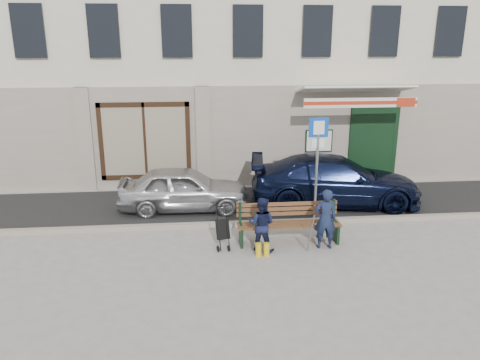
{
  "coord_description": "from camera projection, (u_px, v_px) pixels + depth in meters",
  "views": [
    {
      "loc": [
        -1.61,
        -9.54,
        4.58
      ],
      "look_at": [
        -0.55,
        1.6,
        1.2
      ],
      "focal_mm": 35.0,
      "sensor_mm": 36.0,
      "label": 1
    }
  ],
  "objects": [
    {
      "name": "man",
      "position": [
        325.0,
        219.0,
        10.51
      ],
      "size": [
        0.53,
        0.36,
        1.4
      ],
      "primitive_type": "imported",
      "rotation": [
        0.0,
        0.0,
        3.08
      ],
      "color": "#16203C",
      "rests_on": "ground"
    },
    {
      "name": "stroller",
      "position": [
        223.0,
        230.0,
        10.57
      ],
      "size": [
        0.34,
        0.44,
        0.98
      ],
      "rotation": [
        0.0,
        0.0,
        0.26
      ],
      "color": "black",
      "rests_on": "ground"
    },
    {
      "name": "woman",
      "position": [
        261.0,
        224.0,
        10.39
      ],
      "size": [
        0.74,
        0.67,
        1.26
      ],
      "primitive_type": "imported",
      "rotation": [
        0.0,
        0.0,
        2.76
      ],
      "color": "#141938",
      "rests_on": "ground"
    },
    {
      "name": "bench",
      "position": [
        287.0,
        224.0,
        10.86
      ],
      "size": [
        2.4,
        1.17,
        0.98
      ],
      "color": "brown",
      "rests_on": "ground"
    },
    {
      "name": "asphalt_lane",
      "position": [
        254.0,
        204.0,
        13.51
      ],
      "size": [
        60.0,
        3.2,
        0.01
      ],
      "primitive_type": "cube",
      "color": "#282828",
      "rests_on": "ground"
    },
    {
      "name": "car_silver",
      "position": [
        184.0,
        189.0,
        12.94
      ],
      "size": [
        3.61,
        1.53,
        1.22
      ],
      "primitive_type": "imported",
      "rotation": [
        0.0,
        0.0,
        1.55
      ],
      "color": "silver",
      "rests_on": "ground"
    },
    {
      "name": "car_navy",
      "position": [
        335.0,
        180.0,
        13.38
      ],
      "size": [
        5.02,
        2.57,
        1.39
      ],
      "primitive_type": "imported",
      "rotation": [
        0.0,
        0.0,
        1.44
      ],
      "color": "black",
      "rests_on": "ground"
    },
    {
      "name": "building",
      "position": [
        238.0,
        28.0,
        17.18
      ],
      "size": [
        20.0,
        8.27,
        10.0
      ],
      "color": "beige",
      "rests_on": "ground"
    },
    {
      "name": "ground",
      "position": [
        271.0,
        250.0,
        10.56
      ],
      "size": [
        80.0,
        80.0,
        0.0
      ],
      "primitive_type": "plane",
      "color": "#9E9991",
      "rests_on": "ground"
    },
    {
      "name": "parking_sign",
      "position": [
        317.0,
        152.0,
        11.9
      ],
      "size": [
        0.5,
        0.08,
        2.7
      ],
      "rotation": [
        0.0,
        0.0,
        0.03
      ],
      "color": "gray",
      "rests_on": "ground"
    },
    {
      "name": "curb",
      "position": [
        262.0,
        223.0,
        11.97
      ],
      "size": [
        60.0,
        0.18,
        0.12
      ],
      "primitive_type": "cube",
      "color": "#9E9384",
      "rests_on": "ground"
    }
  ]
}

